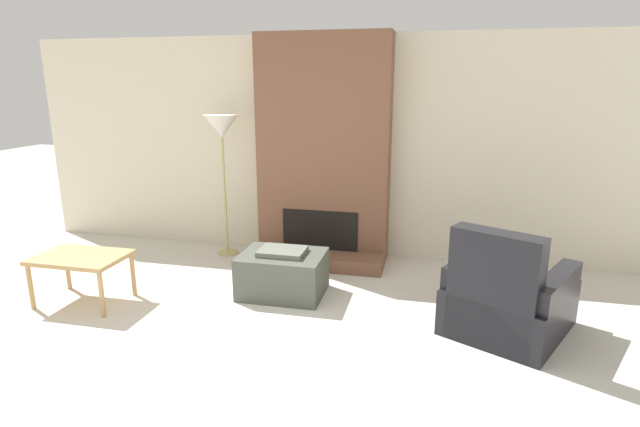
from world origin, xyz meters
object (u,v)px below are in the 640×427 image
(ottoman, at_px, (283,273))
(floor_lamp_left, at_px, (222,132))
(armchair, at_px, (506,301))
(side_table, at_px, (81,261))

(ottoman, bearing_deg, floor_lamp_left, 135.40)
(ottoman, height_order, floor_lamp_left, floor_lamp_left)
(armchair, bearing_deg, floor_lamp_left, 3.51)
(ottoman, distance_m, floor_lamp_left, 1.94)
(ottoman, height_order, side_table, side_table)
(ottoman, relative_size, floor_lamp_left, 0.48)
(ottoman, relative_size, armchair, 0.64)
(armchair, height_order, floor_lamp_left, floor_lamp_left)
(armchair, height_order, side_table, armchair)
(floor_lamp_left, bearing_deg, armchair, -23.77)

